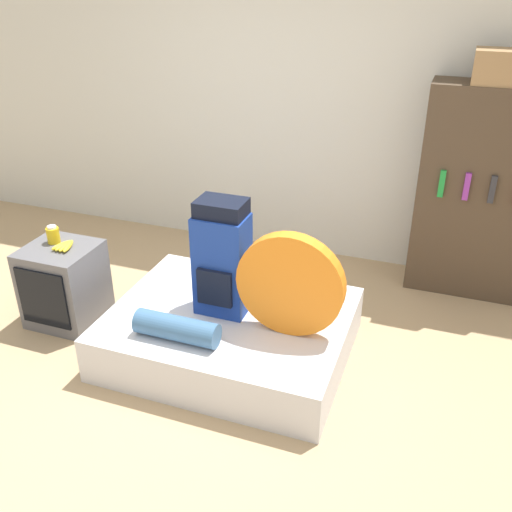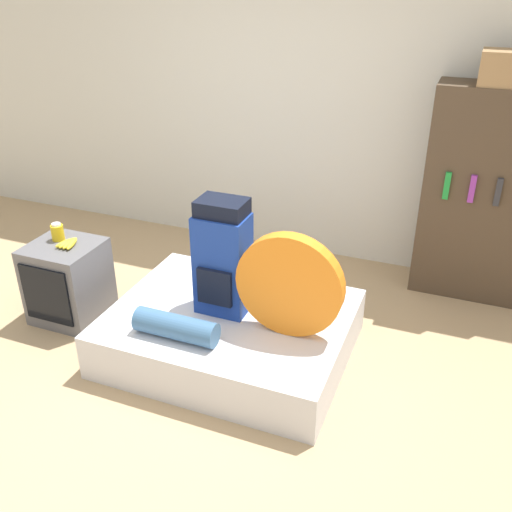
{
  "view_description": "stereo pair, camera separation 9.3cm",
  "coord_description": "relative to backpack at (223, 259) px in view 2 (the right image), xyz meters",
  "views": [
    {
      "loc": [
        1.37,
        -2.43,
        2.36
      ],
      "look_at": [
        0.33,
        0.44,
        0.76
      ],
      "focal_mm": 40.0,
      "sensor_mm": 36.0,
      "label": 1
    },
    {
      "loc": [
        1.46,
        -2.4,
        2.36
      ],
      "look_at": [
        0.33,
        0.44,
        0.76
      ],
      "focal_mm": 40.0,
      "sensor_mm": 36.0,
      "label": 2
    }
  ],
  "objects": [
    {
      "name": "cardboard_box",
      "position": [
        1.46,
        1.37,
        1.03
      ],
      "size": [
        0.34,
        0.26,
        0.23
      ],
      "color": "#99754C",
      "rests_on": "bookshelf"
    },
    {
      "name": "wall_back",
      "position": [
        -0.09,
        1.65,
        0.62
      ],
      "size": [
        8.0,
        0.05,
        2.6
      ],
      "color": "silver",
      "rests_on": "ground_plane"
    },
    {
      "name": "sleeping_roll",
      "position": [
        -0.13,
        -0.4,
        -0.29
      ],
      "size": [
        0.53,
        0.15,
        0.15
      ],
      "color": "#3D668E",
      "rests_on": "bed"
    },
    {
      "name": "banana_bunch",
      "position": [
        -1.15,
        -0.05,
        -0.08
      ],
      "size": [
        0.14,
        0.18,
        0.04
      ],
      "color": "yellow",
      "rests_on": "television"
    },
    {
      "name": "ground_plane",
      "position": [
        -0.09,
        -0.47,
        -0.68
      ],
      "size": [
        16.0,
        16.0,
        0.0
      ],
      "primitive_type": "plane",
      "color": "tan"
    },
    {
      "name": "bed",
      "position": [
        0.06,
        -0.03,
        -0.53
      ],
      "size": [
        1.53,
        1.22,
        0.31
      ],
      "color": "silver",
      "rests_on": "ground_plane"
    },
    {
      "name": "canister",
      "position": [
        -1.28,
        0.0,
        -0.04
      ],
      "size": [
        0.09,
        0.09,
        0.13
      ],
      "color": "gold",
      "rests_on": "television"
    },
    {
      "name": "backpack",
      "position": [
        0.0,
        0.0,
        0.0
      ],
      "size": [
        0.33,
        0.27,
        0.76
      ],
      "color": "navy",
      "rests_on": "bed"
    },
    {
      "name": "bookshelf",
      "position": [
        1.47,
        1.41,
        0.12
      ],
      "size": [
        0.86,
        0.37,
        1.6
      ],
      "color": "#473828",
      "rests_on": "ground_plane"
    },
    {
      "name": "television",
      "position": [
        -1.21,
        -0.06,
        -0.39
      ],
      "size": [
        0.48,
        0.47,
        0.58
      ],
      "color": "#5B5B60",
      "rests_on": "ground_plane"
    },
    {
      "name": "tent_bag",
      "position": [
        0.48,
        -0.09,
        -0.04
      ],
      "size": [
        0.66,
        0.09,
        0.66
      ],
      "color": "orange",
      "rests_on": "bed"
    }
  ]
}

